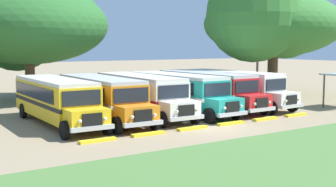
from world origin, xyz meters
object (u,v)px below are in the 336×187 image
Objects in this scene: parked_bus_slot_1 at (102,96)px; utility_pole at (257,62)px; parked_bus_slot_3 at (178,91)px; parked_bus_slot_5 at (233,87)px; parked_bus_slot_0 at (56,99)px; parked_bus_slot_2 at (141,93)px; broad_shade_tree at (23,23)px; secondary_tree at (266,21)px; parked_bus_slot_4 at (207,88)px.

parked_bus_slot_1 is 16.44m from utility_pole.
parked_bus_slot_3 is 5.72m from parked_bus_slot_5.
parked_bus_slot_0 is at bearing -94.21° from parked_bus_slot_3.
parked_bus_slot_2 is at bearing -98.67° from parked_bus_slot_3.
broad_shade_tree reaches higher than parked_bus_slot_3.
secondary_tree is at bearing -22.18° from broad_shade_tree.
parked_bus_slot_5 is (14.73, -0.07, 0.00)m from parked_bus_slot_0.
parked_bus_slot_4 is at bearing -52.58° from broad_shade_tree.
utility_pole is at bearing 108.15° from parked_bus_slot_5.
utility_pole reaches higher than parked_bus_slot_5.
parked_bus_slot_1 is 1.00× the size of parked_bus_slot_2.
parked_bus_slot_1 is 9.12m from parked_bus_slot_4.
utility_pole is (4.43, 1.76, 1.86)m from parked_bus_slot_5.
parked_bus_slot_0 is 1.00× the size of parked_bus_slot_2.
parked_bus_slot_2 is at bearing -93.58° from parked_bus_slot_5.
parked_bus_slot_1 and parked_bus_slot_5 have the same top height.
parked_bus_slot_0 is 2.98m from parked_bus_slot_1.
parked_bus_slot_3 is 10.53m from utility_pole.
parked_bus_slot_5 is 0.70× the size of secondary_tree.
parked_bus_slot_0 is 0.70× the size of secondary_tree.
parked_bus_slot_1 is (2.96, -0.33, 0.00)m from parked_bus_slot_0.
parked_bus_slot_3 is 1.70× the size of utility_pole.
secondary_tree is (11.13, 4.64, 5.71)m from parked_bus_slot_4.
parked_bus_slot_0 is 24.34m from secondary_tree.
parked_bus_slot_2 is at bearing -172.35° from utility_pole.
broad_shade_tree is (-10.21, 13.34, 5.29)m from parked_bus_slot_4.
parked_bus_slot_0 is at bearing -94.04° from parked_bus_slot_1.
parked_bus_slot_0 is 1.00× the size of parked_bus_slot_1.
secondary_tree reaches higher than utility_pole.
parked_bus_slot_4 is (9.11, 0.27, 0.00)m from parked_bus_slot_1.
parked_bus_slot_0 is at bearing -174.96° from utility_pole.
parked_bus_slot_0 is 12.08m from parked_bus_slot_4.
secondary_tree is (21.34, -8.70, 0.43)m from broad_shade_tree.
broad_shade_tree is 23.05m from secondary_tree.
parked_bus_slot_1 is 11.77m from parked_bus_slot_5.
parked_bus_slot_3 is at bearing 91.24° from parked_bus_slot_1.
parked_bus_slot_2 and parked_bus_slot_5 have the same top height.
utility_pole is (10.14, 2.12, 1.86)m from parked_bus_slot_3.
parked_bus_slot_4 is at bearing -166.19° from utility_pole.
parked_bus_slot_2 is 18.62m from secondary_tree.
parked_bus_slot_2 is 13.31m from utility_pole.
parked_bus_slot_3 and parked_bus_slot_4 have the same top height.
parked_bus_slot_2 is 0.72× the size of broad_shade_tree.
parked_bus_slot_1 is at bearing -166.35° from secondary_tree.
secondary_tree reaches higher than parked_bus_slot_5.
parked_bus_slot_2 is 1.70× the size of utility_pole.
parked_bus_slot_0 is 9.04m from parked_bus_slot_3.
parked_bus_slot_2 is at bearing 97.02° from parked_bus_slot_1.
parked_bus_slot_3 is 1.00× the size of parked_bus_slot_5.
parked_bus_slot_1 and parked_bus_slot_3 have the same top height.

